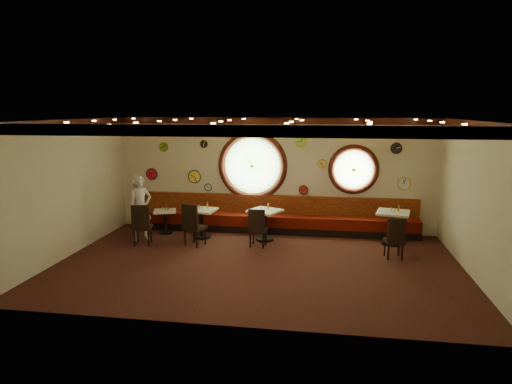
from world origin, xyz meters
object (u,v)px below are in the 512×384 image
Objects in this scene: chair_a at (142,222)px; table_a at (165,219)px; table_c at (265,221)px; condiment_d_pepper at (395,210)px; condiment_c_salt at (261,208)px; condiment_d_salt at (391,209)px; waiter at (140,208)px; condiment_a_pepper at (165,208)px; condiment_b_salt at (199,207)px; chair_b at (192,222)px; condiment_c_bottle at (268,207)px; condiment_d_bottle at (398,208)px; condiment_a_salt at (162,208)px; condiment_b_pepper at (202,208)px; chair_d at (395,236)px; condiment_b_bottle at (208,205)px; table_d at (393,224)px; table_b at (202,220)px; condiment_a_bottle at (168,207)px; condiment_c_pepper at (264,209)px.

table_a is at bearing 68.82° from chair_a.
table_c is 10.54× the size of condiment_d_pepper.
condiment_d_salt is (3.32, 0.16, 0.04)m from condiment_c_salt.
condiment_a_pepper is at bearing 9.67° from waiter.
condiment_d_pepper reaches higher than condiment_b_salt.
chair_a is 3.09m from condiment_c_salt.
condiment_d_salt is at bearing 32.28° from chair_b.
condiment_d_bottle reaches higher than condiment_c_bottle.
condiment_a_salt is 1.27m from condiment_b_pepper.
condiment_a_salt is 0.65× the size of condiment_c_bottle.
condiment_c_salt is 3.19m from waiter.
condiment_a_pepper is at bearing -15.38° from condiment_a_salt.
table_a is 1.25m from condiment_b_pepper.
chair_d is 3.51× the size of condiment_b_bottle.
condiment_c_bottle is (-3.15, -0.11, -0.01)m from condiment_d_salt.
chair_d reaches higher than table_d.
chair_d is (3.18, -1.07, 0.05)m from table_c.
table_b is 4.96m from condiment_d_salt.
condiment_b_pepper is at bearing -129.49° from condiment_b_bottle.
table_a is 1.10× the size of chair_b.
condiment_b_salt reaches higher than condiment_a_pepper.
condiment_c_bottle reaches higher than condiment_b_salt.
condiment_b_bottle is (0.22, 0.05, 0.03)m from condiment_b_salt.
condiment_d_salt is (6.26, 1.11, 0.30)m from chair_a.
condiment_a_salt is at bearing 179.11° from condiment_d_salt.
condiment_c_salt is (2.74, -0.23, 0.46)m from table_a.
chair_a is 3.99× the size of condiment_a_bottle.
table_d is 5.91× the size of condiment_c_bottle.
condiment_b_pepper is at bearing 21.36° from chair_a.
condiment_c_bottle is (-3.22, -0.04, -0.01)m from condiment_d_pepper.
condiment_b_pepper is (1.22, -0.33, 0.13)m from condiment_a_salt.
condiment_b_pepper is 1.01× the size of condiment_d_pepper.
table_a is at bearing 165.79° from table_b.
condiment_b_bottle is 1.06× the size of condiment_d_bottle.
table_b is 1.66m from condiment_c_salt.
condiment_d_pepper is at bearing -2.80° from chair_a.
condiment_c_salt reaches higher than condiment_a_pepper.
condiment_a_salt is at bearing 165.36° from table_b.
chair_d reaches higher than table_b.
table_a is at bearing 157.66° from chair_b.
table_c is 10.19× the size of condiment_d_salt.
condiment_b_bottle reaches higher than condiment_c_salt.
table_d is at bearing 3.63° from condiment_c_pepper.
chair_b is 0.94m from condiment_b_bottle.
table_d is 6.55m from waiter.
condiment_d_pepper is 6.06m from condiment_a_bottle.
condiment_c_pepper is 1.58m from condiment_b_bottle.
waiter is at bearing 168.03° from chair_d.
chair_b is 4.12× the size of condiment_a_bottle.
condiment_c_bottle is at bearing 3.40° from table_b.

